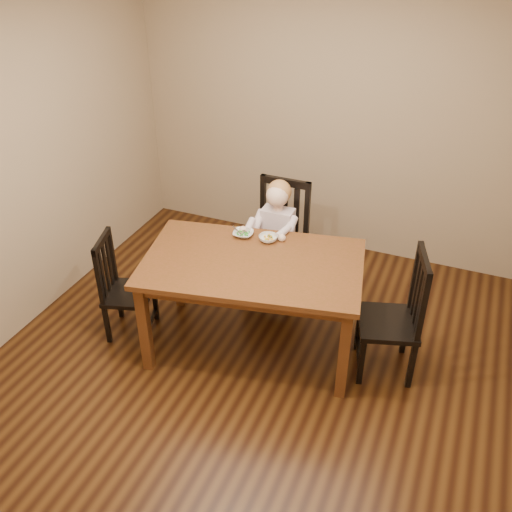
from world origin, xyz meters
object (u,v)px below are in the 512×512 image
at_px(chair_right, 396,317).
at_px(bowl_veg, 268,238).
at_px(chair_child, 279,244).
at_px(bowl_peas, 243,234).
at_px(dining_table, 253,272).
at_px(toddler, 277,231).
at_px(chair_left, 123,288).

distance_m(chair_right, bowl_veg, 1.15).
relative_size(chair_child, bowl_peas, 6.87).
xyz_separation_m(chair_right, bowl_peas, (-1.30, 0.16, 0.34)).
height_order(dining_table, bowl_veg, bowl_veg).
bearing_deg(bowl_peas, toddler, 69.43).
xyz_separation_m(toddler, bowl_veg, (0.07, -0.38, 0.16)).
distance_m(chair_left, bowl_veg, 1.26).
bearing_deg(toddler, bowl_veg, 100.31).
bearing_deg(bowl_veg, dining_table, -90.16).
distance_m(dining_table, chair_child, 0.79).
height_order(chair_left, chair_right, chair_right).
height_order(dining_table, chair_child, chair_child).
bearing_deg(chair_right, bowl_veg, 64.88).
relative_size(dining_table, chair_child, 1.64).
bearing_deg(chair_child, dining_table, 95.25).
relative_size(chair_child, bowl_veg, 7.41).
height_order(dining_table, toddler, toddler).
relative_size(chair_right, bowl_veg, 7.00).
height_order(dining_table, chair_left, chair_left).
distance_m(chair_child, chair_left, 1.40).
bearing_deg(chair_right, bowl_peas, 66.37).
bearing_deg(chair_left, chair_child, 118.14).
bearing_deg(bowl_veg, toddler, 100.14).
bearing_deg(dining_table, toddler, 95.50).
relative_size(chair_child, toddler, 1.78).
xyz_separation_m(chair_child, bowl_peas, (-0.15, -0.44, 0.31)).
relative_size(chair_child, chair_right, 1.06).
distance_m(chair_right, bowl_peas, 1.36).
bearing_deg(bowl_peas, chair_right, -6.89).
xyz_separation_m(dining_table, chair_child, (-0.07, 0.76, -0.20)).
xyz_separation_m(toddler, bowl_peas, (-0.15, -0.39, 0.15)).
height_order(chair_child, toddler, chair_child).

